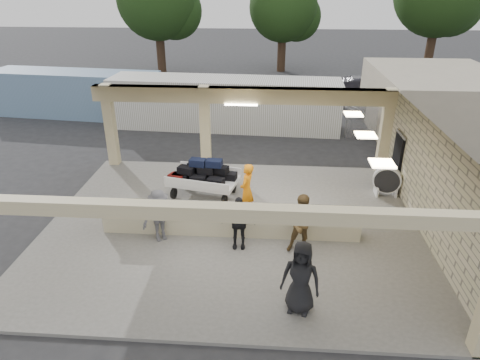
# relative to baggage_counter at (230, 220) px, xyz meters

# --- Properties ---
(ground) EXTENTS (120.00, 120.00, 0.00)m
(ground) POSITION_rel_baggage_counter_xyz_m (0.00, 0.50, -0.59)
(ground) COLOR #27272A
(ground) RESTS_ON ground
(pavilion) EXTENTS (12.01, 10.00, 3.55)m
(pavilion) POSITION_rel_baggage_counter_xyz_m (0.21, 1.16, 0.76)
(pavilion) COLOR #65635E
(pavilion) RESTS_ON ground
(baggage_counter) EXTENTS (8.20, 0.58, 0.98)m
(baggage_counter) POSITION_rel_baggage_counter_xyz_m (0.00, 0.00, 0.00)
(baggage_counter) COLOR #C5B993
(baggage_counter) RESTS_ON pavilion
(luggage_cart) EXTENTS (2.70, 2.00, 1.42)m
(luggage_cart) POSITION_rel_baggage_counter_xyz_m (-1.23, 2.57, 0.29)
(luggage_cart) COLOR white
(luggage_cart) RESTS_ON pavilion
(drum_fan) EXTENTS (1.06, 0.59, 1.12)m
(drum_fan) POSITION_rel_baggage_counter_xyz_m (5.50, 3.06, 0.11)
(drum_fan) COLOR white
(drum_fan) RESTS_ON pavilion
(baggage_handler) EXTENTS (0.56, 0.76, 1.86)m
(baggage_handler) POSITION_rel_baggage_counter_xyz_m (0.45, 1.22, 0.44)
(baggage_handler) COLOR orange
(baggage_handler) RESTS_ON pavilion
(passenger_a) EXTENTS (0.90, 0.42, 1.83)m
(passenger_a) POSITION_rel_baggage_counter_xyz_m (2.19, -0.81, 0.43)
(passenger_a) COLOR brown
(passenger_a) RESTS_ON pavilion
(passenger_b) EXTENTS (0.98, 0.39, 1.66)m
(passenger_b) POSITION_rel_baggage_counter_xyz_m (0.31, -0.71, 0.34)
(passenger_b) COLOR black
(passenger_b) RESTS_ON pavilion
(passenger_c) EXTENTS (1.12, 0.92, 1.68)m
(passenger_c) POSITION_rel_baggage_counter_xyz_m (-2.09, -0.50, 0.36)
(passenger_c) COLOR #49494E
(passenger_c) RESTS_ON pavilion
(passenger_d) EXTENTS (0.99, 0.60, 1.90)m
(passenger_d) POSITION_rel_baggage_counter_xyz_m (1.97, -3.29, 0.46)
(passenger_d) COLOR black
(passenger_d) RESTS_ON pavilion
(car_white_a) EXTENTS (5.36, 3.99, 1.39)m
(car_white_a) POSITION_rel_baggage_counter_xyz_m (8.16, 14.17, 0.11)
(car_white_a) COLOR silver
(car_white_a) RESTS_ON ground
(car_white_b) EXTENTS (4.59, 3.12, 1.36)m
(car_white_b) POSITION_rel_baggage_counter_xyz_m (11.15, 14.83, 0.09)
(car_white_b) COLOR silver
(car_white_b) RESTS_ON ground
(car_dark) EXTENTS (5.00, 2.34, 1.60)m
(car_dark) POSITION_rel_baggage_counter_xyz_m (7.07, 16.32, 0.22)
(car_dark) COLOR black
(car_dark) RESTS_ON ground
(container_white) EXTENTS (12.29, 3.12, 2.64)m
(container_white) POSITION_rel_baggage_counter_xyz_m (-1.28, 10.84, 0.73)
(container_white) COLOR white
(container_white) RESTS_ON ground
(container_blue) EXTENTS (9.99, 3.34, 2.55)m
(container_blue) POSITION_rel_baggage_counter_xyz_m (-10.19, 12.49, 0.69)
(container_blue) COLOR #6A86AA
(container_blue) RESTS_ON ground
(fence) EXTENTS (12.06, 0.06, 2.03)m
(fence) POSITION_rel_baggage_counter_xyz_m (11.00, 9.50, 0.47)
(fence) COLOR gray
(fence) RESTS_ON ground
(tree_left) EXTENTS (6.60, 6.30, 9.00)m
(tree_left) POSITION_rel_baggage_counter_xyz_m (-7.68, 24.66, 5.00)
(tree_left) COLOR #382619
(tree_left) RESTS_ON ground
(tree_mid) EXTENTS (6.00, 5.60, 8.00)m
(tree_mid) POSITION_rel_baggage_counter_xyz_m (2.32, 26.66, 4.38)
(tree_mid) COLOR #382619
(tree_mid) RESTS_ON ground
(adjacent_building) EXTENTS (6.00, 8.00, 3.20)m
(adjacent_building) POSITION_rel_baggage_counter_xyz_m (9.50, 10.50, 1.01)
(adjacent_building) COLOR #B7AA91
(adjacent_building) RESTS_ON ground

